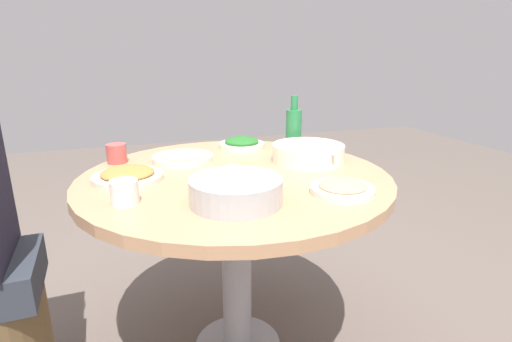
% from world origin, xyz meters
% --- Properties ---
extents(round_dining_table, '(1.11, 1.11, 0.76)m').
position_xyz_m(round_dining_table, '(0.00, 0.00, 0.64)').
color(round_dining_table, '#99999E').
rests_on(round_dining_table, ground).
extents(rice_bowl, '(0.27, 0.27, 0.08)m').
position_xyz_m(rice_bowl, '(0.28, -0.07, 0.80)').
color(rice_bowl, '#B2B5BA').
rests_on(rice_bowl, round_dining_table).
extents(soup_bowl, '(0.31, 0.28, 0.07)m').
position_xyz_m(soup_bowl, '(-0.07, 0.32, 0.79)').
color(soup_bowl, white).
rests_on(soup_bowl, round_dining_table).
extents(dish_greens, '(0.20, 0.20, 0.05)m').
position_xyz_m(dish_greens, '(-0.37, 0.13, 0.78)').
color(dish_greens, silver).
rests_on(dish_greens, round_dining_table).
extents(dish_noodles, '(0.24, 0.24, 0.04)m').
position_xyz_m(dish_noodles, '(-0.24, -0.15, 0.78)').
color(dish_noodles, silver).
rests_on(dish_noodles, round_dining_table).
extents(dish_shrimp, '(0.20, 0.20, 0.04)m').
position_xyz_m(dish_shrimp, '(0.30, 0.26, 0.77)').
color(dish_shrimp, white).
rests_on(dish_shrimp, round_dining_table).
extents(dish_tofu_braise, '(0.24, 0.24, 0.04)m').
position_xyz_m(dish_tofu_braise, '(-0.05, -0.37, 0.78)').
color(dish_tofu_braise, beige).
rests_on(dish_tofu_braise, round_dining_table).
extents(green_bottle, '(0.07, 0.07, 0.24)m').
position_xyz_m(green_bottle, '(-0.30, 0.36, 0.85)').
color(green_bottle, '#297C45').
rests_on(green_bottle, round_dining_table).
extents(tea_cup_near, '(0.08, 0.08, 0.07)m').
position_xyz_m(tea_cup_near, '(0.18, -0.38, 0.79)').
color(tea_cup_near, white).
rests_on(tea_cup_near, round_dining_table).
extents(tea_cup_far, '(0.08, 0.08, 0.07)m').
position_xyz_m(tea_cup_far, '(-0.30, -0.40, 0.79)').
color(tea_cup_far, '#BF504C').
rests_on(tea_cup_far, round_dining_table).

